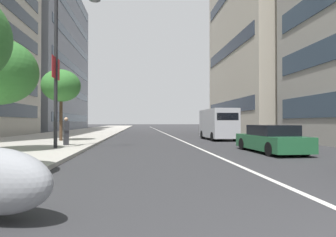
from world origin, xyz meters
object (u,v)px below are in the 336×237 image
street_tree_far_plaza (61,86)px  pedestrian_on_plaza (66,131)px  street_lamp_with_banners (63,56)px  car_lead_in_lane (271,140)px  delivery_van_ahead (218,124)px

street_tree_far_plaza → pedestrian_on_plaza: bearing=-161.0°
street_lamp_with_banners → car_lead_in_lane: bearing=-99.9°
street_lamp_with_banners → pedestrian_on_plaza: size_ratio=4.90×
delivery_van_ahead → street_tree_far_plaza: street_tree_far_plaza is taller
street_lamp_with_banners → street_tree_far_plaza: size_ratio=1.54×
street_tree_far_plaza → pedestrian_on_plaza: street_tree_far_plaza is taller
delivery_van_ahead → street_tree_far_plaza: 12.59m
delivery_van_ahead → street_lamp_with_banners: size_ratio=0.65×
street_lamp_with_banners → street_tree_far_plaza: bearing=15.8°
pedestrian_on_plaza → street_lamp_with_banners: bearing=70.0°
car_lead_in_lane → street_tree_far_plaza: street_tree_far_plaza is taller
street_tree_far_plaza → pedestrian_on_plaza: 5.31m
street_lamp_with_banners → delivery_van_ahead: bearing=-52.7°
car_lead_in_lane → street_lamp_with_banners: street_lamp_with_banners is taller
delivery_van_ahead → pedestrian_on_plaza: delivery_van_ahead is taller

